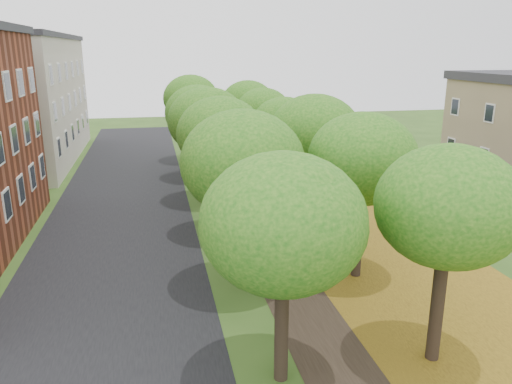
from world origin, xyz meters
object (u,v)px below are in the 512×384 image
car_silver (479,219)px  car_grey (421,187)px  car_red (432,195)px  car_white (409,183)px  bench (318,261)px

car_silver → car_grey: size_ratio=0.76×
car_silver → car_red: (0.00, 4.57, -0.01)m
car_red → car_white: 2.86m
car_silver → car_white: bearing=7.0°
car_red → car_white: car_white is taller
car_silver → car_grey: car_grey is taller
car_white → car_silver: bearing=-170.4°
car_silver → bench: bearing=114.6°
bench → car_silver: size_ratio=0.54×
bench → car_white: 14.46m
bench → car_silver: car_silver is taller
bench → car_silver: 10.35m
car_silver → car_grey: 6.06m
bench → car_grey: size_ratio=0.41×
car_white → bench: bearing=146.5°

